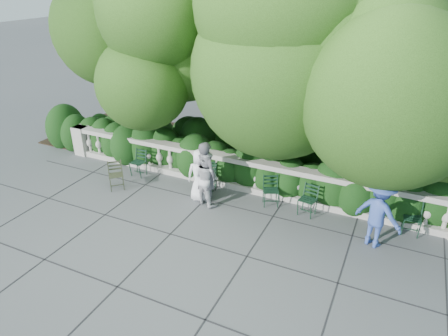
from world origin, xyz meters
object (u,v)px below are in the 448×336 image
at_px(person_businessman, 200,175).
at_px(person_woman_grey, 206,174).
at_px(chair_e, 304,217).
at_px(chair_a, 137,177).
at_px(chair_weathered, 118,191).
at_px(chair_c, 206,194).
at_px(person_older_blue, 379,213).
at_px(chair_b, 207,191).
at_px(person_casual_man, 206,178).
at_px(chair_f, 409,237).
at_px(chair_d, 271,208).

relative_size(person_businessman, person_woman_grey, 0.83).
bearing_deg(chair_e, chair_a, -170.61).
relative_size(chair_e, chair_weathered, 1.00).
bearing_deg(chair_c, person_woman_grey, -65.51).
bearing_deg(person_older_blue, chair_b, 16.56).
bearing_deg(chair_c, chair_a, 174.95).
bearing_deg(person_older_blue, chair_c, 18.13).
relative_size(chair_a, person_older_blue, 0.49).
xyz_separation_m(chair_b, chair_c, (0.05, -0.13, 0.00)).
bearing_deg(chair_b, person_businessman, -97.75).
xyz_separation_m(chair_c, chair_weathered, (-2.39, -0.93, 0.00)).
distance_m(chair_c, person_businessman, 0.82).
bearing_deg(person_older_blue, person_casual_man, 23.32).
bearing_deg(person_woman_grey, person_businessman, -6.39).
relative_size(chair_b, chair_e, 1.00).
relative_size(chair_b, chair_f, 1.00).
bearing_deg(chair_d, person_woman_grey, 172.02).
distance_m(chair_b, person_older_blue, 4.76).
bearing_deg(chair_a, chair_e, 0.55).
relative_size(chair_f, person_businessman, 0.56).
distance_m(chair_b, chair_weathered, 2.57).
xyz_separation_m(chair_weathered, person_older_blue, (6.99, 0.51, 0.86)).
bearing_deg(chair_b, person_casual_man, -76.92).
bearing_deg(person_woman_grey, chair_b, -41.29).
xyz_separation_m(chair_e, person_woman_grey, (-2.60, -0.46, 0.91)).
bearing_deg(chair_f, person_older_blue, -141.27).
bearing_deg(chair_e, person_businessman, -164.02).
xyz_separation_m(chair_e, person_older_blue, (1.75, -0.44, 0.86)).
height_order(chair_c, chair_d, same).
height_order(chair_d, person_casual_man, person_casual_man).
distance_m(chair_e, person_older_blue, 1.99).
bearing_deg(chair_d, chair_f, -23.21).
xyz_separation_m(chair_d, chair_f, (3.43, 0.16, 0.00)).
bearing_deg(chair_e, chair_f, 14.61).
xyz_separation_m(chair_b, chair_d, (1.97, -0.04, 0.00)).
bearing_deg(person_older_blue, chair_e, 9.37).
height_order(chair_b, chair_f, same).
bearing_deg(chair_d, chair_e, -30.52).
height_order(chair_a, chair_c, same).
bearing_deg(person_businessman, chair_e, 171.77).
distance_m(person_businessman, person_older_blue, 4.59).
bearing_deg(chair_f, person_woman_grey, -175.10).
distance_m(chair_b, person_casual_man, 0.99).
relative_size(chair_c, chair_f, 1.00).
xyz_separation_m(chair_d, person_casual_man, (-1.67, -0.51, 0.77)).
xyz_separation_m(chair_weathered, person_businessman, (2.40, 0.61, 0.75)).
bearing_deg(chair_a, person_older_blue, -3.03).
bearing_deg(person_businessman, chair_weathered, -0.56).
xyz_separation_m(chair_b, person_older_blue, (4.65, -0.56, 0.86)).
height_order(chair_d, chair_weathered, same).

